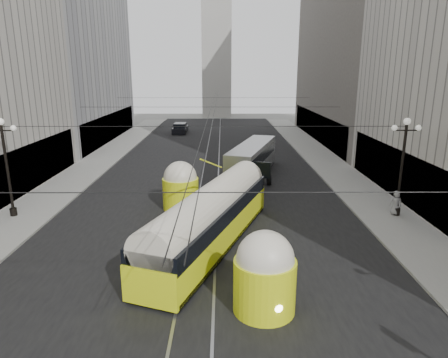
{
  "coord_description": "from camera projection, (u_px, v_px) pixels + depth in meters",
  "views": [
    {
      "loc": [
        1.11,
        -6.75,
        9.3
      ],
      "look_at": [
        1.2,
        12.9,
        3.99
      ],
      "focal_mm": 32.0,
      "sensor_mm": 36.0,
      "label": 1
    }
  ],
  "objects": [
    {
      "name": "road",
      "position": [
        211.0,
        167.0,
        40.31
      ],
      "size": [
        20.0,
        85.0,
        0.02
      ],
      "primitive_type": "cube",
      "color": "black",
      "rests_on": "ground"
    },
    {
      "name": "sidewalk_left",
      "position": [
        103.0,
        159.0,
        43.62
      ],
      "size": [
        4.0,
        72.0,
        0.15
      ],
      "primitive_type": "cube",
      "color": "gray",
      "rests_on": "ground"
    },
    {
      "name": "sidewalk_right",
      "position": [
        321.0,
        158.0,
        43.72
      ],
      "size": [
        4.0,
        72.0,
        0.15
      ],
      "primitive_type": "cube",
      "color": "gray",
      "rests_on": "ground"
    },
    {
      "name": "rail_left",
      "position": [
        204.0,
        167.0,
        40.31
      ],
      "size": [
        0.12,
        85.0,
        0.04
      ],
      "primitive_type": "cube",
      "color": "gray",
      "rests_on": "ground"
    },
    {
      "name": "rail_right",
      "position": [
        219.0,
        167.0,
        40.31
      ],
      "size": [
        0.12,
        85.0,
        0.04
      ],
      "primitive_type": "cube",
      "color": "gray",
      "rests_on": "ground"
    },
    {
      "name": "building_left_far",
      "position": [
        59.0,
        31.0,
        51.45
      ],
      "size": [
        12.6,
        28.6,
        28.6
      ],
      "color": "#999999",
      "rests_on": "ground"
    },
    {
      "name": "building_right_far",
      "position": [
        369.0,
        15.0,
        51.11
      ],
      "size": [
        12.6,
        32.6,
        32.6
      ],
      "color": "#514C47",
      "rests_on": "ground"
    },
    {
      "name": "distant_tower",
      "position": [
        217.0,
        43.0,
        82.26
      ],
      "size": [
        6.0,
        6.0,
        31.36
      ],
      "color": "#B2AFA8",
      "rests_on": "ground"
    },
    {
      "name": "lamppost_left_mid",
      "position": [
        6.0,
        162.0,
        25.28
      ],
      "size": [
        1.86,
        0.44,
        6.37
      ],
      "color": "black",
      "rests_on": "sidewalk_left"
    },
    {
      "name": "lamppost_right_mid",
      "position": [
        402.0,
        162.0,
        25.39
      ],
      "size": [
        1.86,
        0.44,
        6.37
      ],
      "color": "black",
      "rests_on": "sidewalk_right"
    },
    {
      "name": "catenary",
      "position": [
        212.0,
        109.0,
        37.8
      ],
      "size": [
        25.0,
        72.0,
        0.23
      ],
      "color": "black",
      "rests_on": "ground"
    },
    {
      "name": "streetcar",
      "position": [
        211.0,
        217.0,
        21.58
      ],
      "size": [
        7.03,
        14.83,
        3.43
      ],
      "color": "#E7F815",
      "rests_on": "ground"
    },
    {
      "name": "city_bus",
      "position": [
        252.0,
        158.0,
        36.99
      ],
      "size": [
        5.48,
        11.51,
        2.82
      ],
      "color": "#AAACAF",
      "rests_on": "ground"
    },
    {
      "name": "sedan_white_far",
      "position": [
        255.0,
        145.0,
        49.04
      ],
      "size": [
        2.52,
        4.24,
        1.25
      ],
      "color": "white",
      "rests_on": "ground"
    },
    {
      "name": "sedan_dark_far",
      "position": [
        180.0,
        128.0,
        62.2
      ],
      "size": [
        2.15,
        4.93,
        1.54
      ],
      "color": "black",
      "rests_on": "ground"
    },
    {
      "name": "pedestrian_sidewalk_right",
      "position": [
        396.0,
        203.0,
        26.15
      ],
      "size": [
        0.81,
        0.52,
        1.63
      ],
      "primitive_type": "imported",
      "rotation": [
        0.0,
        0.0,
        3.1
      ],
      "color": "gray",
      "rests_on": "sidewalk_right"
    }
  ]
}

